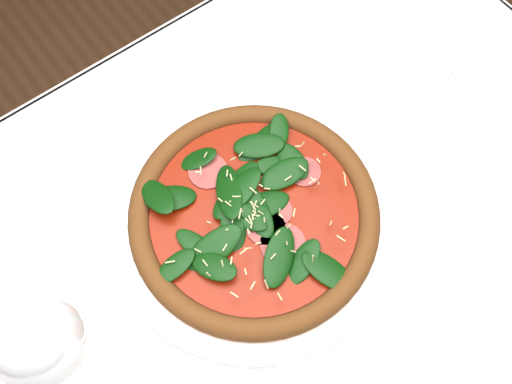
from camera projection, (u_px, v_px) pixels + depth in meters
ground at (255, 345)px, 1.46m from camera, size 6.00×6.00×0.00m
dining_table at (254, 275)px, 0.86m from camera, size 1.21×0.81×0.75m
plate at (254, 219)px, 0.78m from camera, size 0.39×0.39×0.02m
pizza at (254, 213)px, 0.76m from camera, size 0.42×0.42×0.04m
wine_glass at (40, 341)px, 0.56m from camera, size 0.09×0.09×0.23m
saucer_far at (413, 48)px, 0.90m from camera, size 0.15×0.15×0.01m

